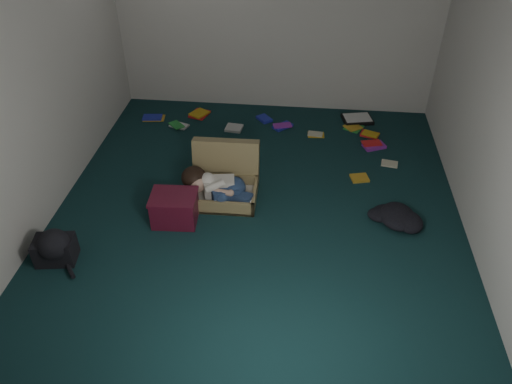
# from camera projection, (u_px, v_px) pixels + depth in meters

# --- Properties ---
(floor) EXTENTS (4.50, 4.50, 0.00)m
(floor) POSITION_uv_depth(u_px,v_px,m) (258.00, 211.00, 4.99)
(floor) COLOR #102C2E
(floor) RESTS_ON ground
(wall_back) EXTENTS (4.50, 0.00, 4.50)m
(wall_back) POSITION_uv_depth(u_px,v_px,m) (277.00, 8.00, 5.98)
(wall_back) COLOR silver
(wall_back) RESTS_ON ground
(wall_front) EXTENTS (4.50, 0.00, 4.50)m
(wall_front) POSITION_uv_depth(u_px,v_px,m) (211.00, 298.00, 2.42)
(wall_front) COLOR silver
(wall_front) RESTS_ON ground
(wall_left) EXTENTS (0.00, 4.50, 4.50)m
(wall_left) POSITION_uv_depth(u_px,v_px,m) (31.00, 81.00, 4.37)
(wall_left) COLOR silver
(wall_left) RESTS_ON ground
(wall_right) EXTENTS (0.00, 4.50, 4.50)m
(wall_right) POSITION_uv_depth(u_px,v_px,m) (503.00, 103.00, 4.03)
(wall_right) COLOR silver
(wall_right) RESTS_ON ground
(suitcase) EXTENTS (0.71, 0.69, 0.51)m
(suitcase) POSITION_uv_depth(u_px,v_px,m) (224.00, 180.00, 5.15)
(suitcase) COLOR #998654
(suitcase) RESTS_ON floor
(person) EXTENTS (0.76, 0.36, 0.32)m
(person) POSITION_uv_depth(u_px,v_px,m) (217.00, 186.00, 4.99)
(person) COLOR silver
(person) RESTS_ON suitcase
(maroon_bin) EXTENTS (0.46, 0.37, 0.30)m
(maroon_bin) POSITION_uv_depth(u_px,v_px,m) (175.00, 208.00, 4.78)
(maroon_bin) COLOR #531023
(maroon_bin) RESTS_ON floor
(backpack) EXTENTS (0.47, 0.40, 0.25)m
(backpack) POSITION_uv_depth(u_px,v_px,m) (55.00, 249.00, 4.37)
(backpack) COLOR black
(backpack) RESTS_ON floor
(clothing_pile) EXTENTS (0.46, 0.38, 0.15)m
(clothing_pile) POSITION_uv_depth(u_px,v_px,m) (394.00, 218.00, 4.79)
(clothing_pile) COLOR black
(clothing_pile) RESTS_ON floor
(paper_tray) EXTENTS (0.42, 0.35, 0.05)m
(paper_tray) POSITION_uv_depth(u_px,v_px,m) (357.00, 119.00, 6.42)
(paper_tray) COLOR black
(paper_tray) RESTS_ON floor
(book_scatter) EXTENTS (3.14, 1.49, 0.02)m
(book_scatter) POSITION_uv_depth(u_px,v_px,m) (287.00, 134.00, 6.16)
(book_scatter) COLOR gold
(book_scatter) RESTS_ON floor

